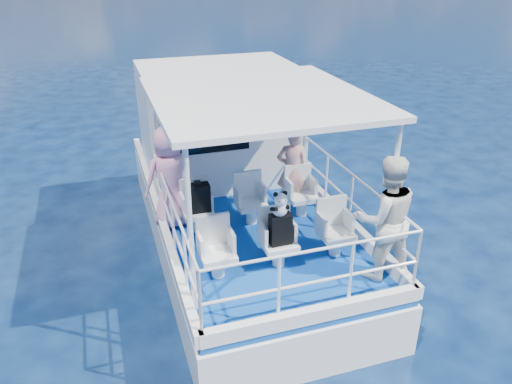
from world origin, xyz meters
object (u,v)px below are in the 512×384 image
passenger_stbd_aft (385,218)px  passenger_port_fwd (170,178)px  backpack_center (280,229)px  panda (280,204)px

passenger_stbd_aft → passenger_port_fwd: bearing=-33.9°
backpack_center → panda: panda is taller
panda → passenger_stbd_aft: bearing=-25.8°
passenger_port_fwd → passenger_stbd_aft: bearing=124.0°
backpack_center → panda: bearing=-147.9°
passenger_stbd_aft → panda: 1.41m
passenger_stbd_aft → backpack_center: (-1.25, 0.62, -0.29)m
passenger_port_fwd → passenger_stbd_aft: passenger_stbd_aft is taller
backpack_center → panda: 0.41m
passenger_port_fwd → panda: 2.11m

